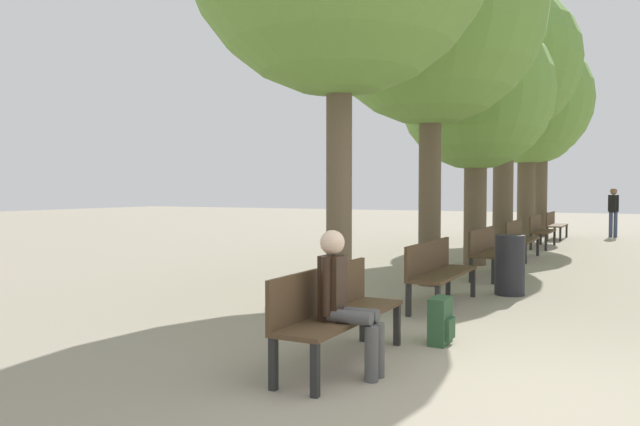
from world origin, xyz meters
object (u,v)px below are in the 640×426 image
Objects in this scene: bench_row_2 at (488,248)px; tree_row_5 at (540,130)px; bench_row_0 at (334,307)px; person_seated at (344,297)px; tree_row_2 at (476,95)px; pedestrian_near at (613,209)px; bench_row_5 at (554,223)px; bench_row_4 at (540,229)px; bench_row_3 at (519,236)px; trash_bin at (510,265)px; tree_row_1 at (431,13)px; tree_row_4 at (527,102)px; backpack at (441,321)px; tree_row_3 at (504,64)px; bench_row_1 at (437,268)px.

bench_row_2 is 0.38× the size of tree_row_5.
person_seated reaches higher than bench_row_0.
tree_row_2 is 4.21× the size of person_seated.
bench_row_2 is 11.38m from pedestrian_near.
bench_row_5 is (0.00, 9.54, 0.00)m from bench_row_2.
bench_row_2 is at bearing 91.95° from person_seated.
bench_row_4 is 1.00× the size of bench_row_5.
bench_row_3 is 9.81m from person_seated.
person_seated is at bearing -88.68° from bench_row_3.
bench_row_3 is 3.18m from bench_row_4.
person_seated is at bearing -95.84° from trash_bin.
tree_row_1 reaches higher than pedestrian_near.
tree_row_4 is (-0.64, 1.71, 3.67)m from bench_row_4.
bench_row_5 is 8.47m from tree_row_2.
tree_row_5 is 10.25× the size of backpack.
bench_row_2 is 1.00× the size of bench_row_3.
bench_row_0 is 6.29m from tree_row_1.
bench_row_5 is at bearing 90.00° from bench_row_4.
trash_bin is (0.71, -1.85, -0.07)m from bench_row_2.
person_seated is (0.87, -11.20, -4.02)m from tree_row_3.
bench_row_3 is 6.15m from tree_row_4.
tree_row_4 is (0.00, 3.49, -0.50)m from tree_row_3.
bench_row_0 and bench_row_1 have the same top height.
bench_row_1 is 5.74m from tree_row_2.
bench_row_0 is 0.30× the size of tree_row_4.
backpack is 3.39m from trash_bin.
tree_row_2 is at bearing -103.25° from pedestrian_near.
pedestrian_near reaches higher than person_seated.
tree_row_3 reaches higher than bench_row_0.
tree_row_1 is 1.22× the size of tree_row_2.
tree_row_2 is 10.20m from pedestrian_near.
bench_row_2 is at bearing 90.00° from bench_row_0.
bench_row_0 is at bearing -90.00° from bench_row_4.
tree_row_5 is (-0.64, 1.21, 3.06)m from bench_row_5.
tree_row_2 is (-0.64, -7.89, 3.02)m from bench_row_5.
bench_row_5 is at bearing 93.59° from trash_bin.
bench_row_5 is (0.00, 12.72, 0.00)m from bench_row_1.
bench_row_2 is at bearing 90.00° from bench_row_1.
tree_row_5 reaches higher than bench_row_5.
bench_row_1 is 1.00× the size of bench_row_3.
bench_row_2 is at bearing -90.00° from bench_row_5.
bench_row_1 is 8.83m from tree_row_3.
bench_row_2 and bench_row_5 have the same top height.
pedestrian_near is at bearing 71.31° from tree_row_3.
trash_bin is at bearing -85.03° from bench_row_4.
bench_row_4 is 5.17m from pedestrian_near.
bench_row_3 is 0.28× the size of tree_row_3.
bench_row_2 is 1.15× the size of pedestrian_near.
person_seated is at bearing -80.44° from tree_row_1.
bench_row_4 is at bearing 90.00° from bench_row_0.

